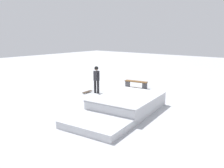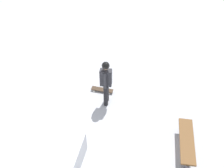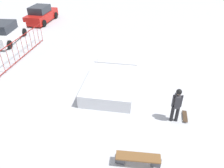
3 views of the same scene
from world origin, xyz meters
TOP-DOWN VIEW (x-y plane):
  - skater at (-0.69, -3.16)m, footprint 0.42×0.43m
  - skateboard at (-0.35, -3.66)m, footprint 0.81×0.31m
  - park_bench at (-3.52, -2.02)m, footprint 0.66×1.64m

SIDE VIEW (x-z plane):
  - skateboard at x=-0.35m, z-range 0.03..0.12m
  - park_bench at x=-3.52m, z-range 0.12..0.60m
  - skater at x=-0.69m, z-range 0.14..1.87m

